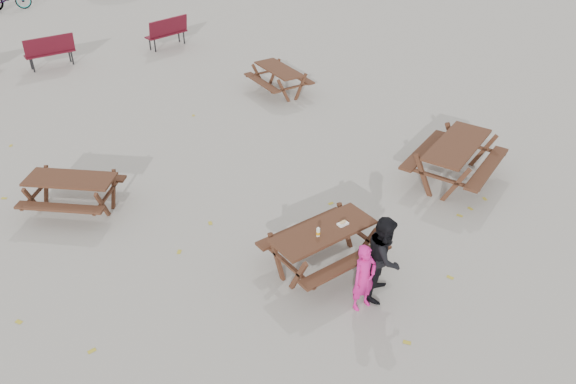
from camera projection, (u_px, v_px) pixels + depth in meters
ground at (322, 266)px, 9.70m from camera, size 80.00×80.00×0.00m
main_picnic_table at (323, 239)px, 9.39m from camera, size 1.80×1.45×0.78m
food_tray at (343, 224)px, 9.39m from camera, size 0.18×0.11×0.03m
bread_roll at (343, 222)px, 9.37m from camera, size 0.14×0.06×0.05m
soda_bottle at (318, 232)px, 9.11m from camera, size 0.07×0.07×0.17m
child at (364, 278)px, 8.57m from camera, size 0.44×0.29×1.17m
adult at (384, 257)px, 8.76m from camera, size 0.90×0.85×1.47m
picnic_table_east at (454, 162)px, 11.85m from camera, size 2.49×2.24×0.88m
picnic_table_north at (73, 194)px, 10.95m from camera, size 2.16×2.14×0.73m
picnic_table_far at (279, 80)px, 15.89m from camera, size 1.46×1.76×0.72m
park_bench_row at (30, 57)px, 17.06m from camera, size 9.25×2.32×1.03m
fallen_leaves at (265, 193)px, 11.64m from camera, size 11.00×11.00×0.01m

